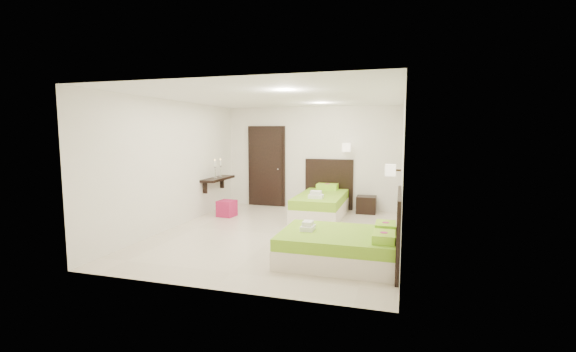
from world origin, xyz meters
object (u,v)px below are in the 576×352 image
(nightstand, at_px, (366,205))
(bed_single, at_px, (322,203))
(ottoman, at_px, (227,208))
(bed_double, at_px, (344,245))

(nightstand, bearing_deg, bed_single, -146.69)
(bed_single, bearing_deg, ottoman, -163.41)
(bed_single, relative_size, ottoman, 5.51)
(ottoman, bearing_deg, bed_double, -38.35)
(bed_single, distance_m, nightstand, 1.17)
(bed_single, xyz_separation_m, ottoman, (-2.13, -0.63, -0.12))
(bed_double, bearing_deg, ottoman, 141.65)
(nightstand, distance_m, ottoman, 3.36)
(ottoman, bearing_deg, nightstand, 22.56)
(bed_single, xyz_separation_m, bed_double, (0.96, -3.08, -0.04))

